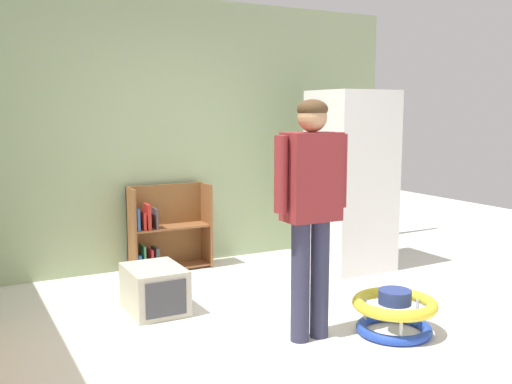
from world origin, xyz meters
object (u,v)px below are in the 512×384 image
at_px(bookshelf, 164,233).
at_px(standing_person, 311,198).
at_px(pet_carrier, 155,289).
at_px(refrigerator, 351,181).
at_px(baby_walker, 394,312).

distance_m(bookshelf, standing_person, 2.29).
bearing_deg(bookshelf, pet_carrier, -112.96).
height_order(refrigerator, bookshelf, refrigerator).
bearing_deg(standing_person, baby_walker, -19.51).
distance_m(baby_walker, pet_carrier, 1.85).
distance_m(refrigerator, bookshelf, 1.94).
xyz_separation_m(refrigerator, standing_person, (-1.39, -1.38, 0.10)).
height_order(bookshelf, pet_carrier, bookshelf).
distance_m(bookshelf, pet_carrier, 1.25).
relative_size(bookshelf, pet_carrier, 1.54).
relative_size(bookshelf, baby_walker, 1.41).
bearing_deg(bookshelf, baby_walker, -69.90).
xyz_separation_m(refrigerator, baby_walker, (-0.81, -1.59, -0.73)).
distance_m(refrigerator, pet_carrier, 2.30).
xyz_separation_m(bookshelf, baby_walker, (0.88, -2.40, -0.21)).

